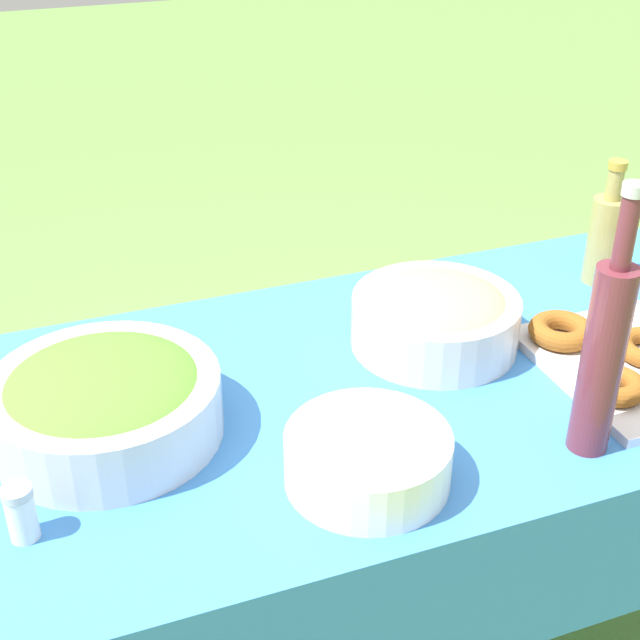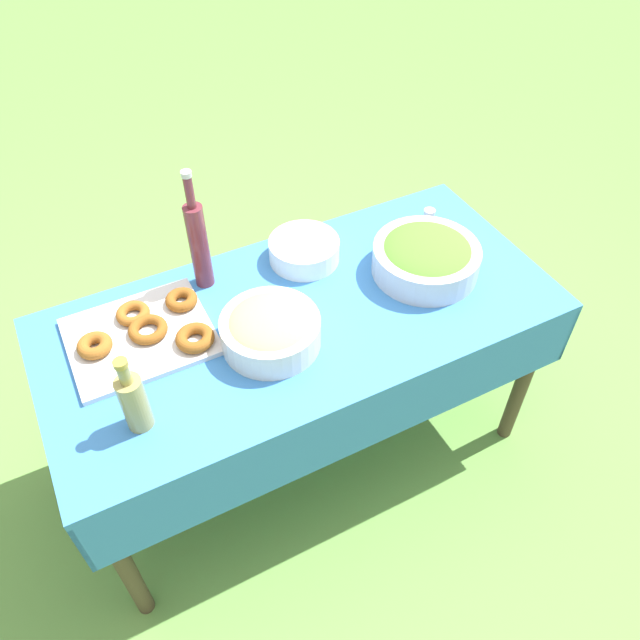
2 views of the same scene
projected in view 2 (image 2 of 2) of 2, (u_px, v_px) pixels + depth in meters
ground_plane at (306, 445)px, 2.31m from camera, size 14.00×14.00×0.00m
picnic_table at (302, 335)px, 1.87m from camera, size 1.49×0.71×0.70m
salad_bowl at (426, 257)px, 1.89m from camera, size 0.33×0.33×0.11m
pasta_bowl at (270, 329)px, 1.68m from camera, size 0.27×0.27×0.11m
donut_platter at (145, 332)px, 1.72m from camera, size 0.39×0.33×0.05m
plate_stack at (304, 250)px, 1.94m from camera, size 0.22×0.22×0.07m
olive_oil_bottle at (134, 401)px, 1.47m from camera, size 0.06×0.06×0.24m
wine_bottle at (198, 242)px, 1.78m from camera, size 0.06×0.06×0.39m
salt_shaker at (428, 219)px, 2.05m from camera, size 0.04×0.04×0.08m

